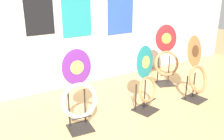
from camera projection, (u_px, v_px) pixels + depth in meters
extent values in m
cube|color=silver|center=(43.00, 6.00, 3.54)|extent=(8.00, 0.06, 2.60)
cube|color=#284CAD|center=(121.00, 16.00, 4.24)|extent=(0.51, 0.01, 0.60)
cube|color=teal|center=(77.00, 15.00, 3.82)|extent=(0.48, 0.01, 0.67)
cube|color=black|center=(39.00, 12.00, 3.50)|extent=(0.42, 0.01, 0.66)
cube|color=black|center=(145.00, 110.00, 3.36)|extent=(0.34, 0.34, 0.01)
cylinder|color=black|center=(136.00, 97.00, 3.29)|extent=(0.02, 0.02, 0.37)
cylinder|color=black|center=(145.00, 93.00, 3.42)|extent=(0.02, 0.02, 0.37)
cylinder|color=black|center=(151.00, 101.00, 3.26)|extent=(0.22, 0.07, 0.02)
torus|color=#9E7042|center=(148.00, 89.00, 3.24)|extent=(0.37, 0.21, 0.35)
ellipsoid|color=#197075|center=(145.00, 62.00, 3.16)|extent=(0.35, 0.15, 0.42)
ellipsoid|color=#EADB4C|center=(146.00, 62.00, 3.15)|extent=(0.16, 0.06, 0.16)
sphere|color=silver|center=(141.00, 80.00, 3.16)|extent=(0.02, 0.02, 0.02)
sphere|color=silver|center=(150.00, 76.00, 3.28)|extent=(0.02, 0.02, 0.02)
cube|color=black|center=(80.00, 128.00, 2.94)|extent=(0.31, 0.31, 0.01)
cylinder|color=black|center=(69.00, 109.00, 2.90)|extent=(0.02, 0.02, 0.44)
cylinder|color=black|center=(85.00, 106.00, 2.98)|extent=(0.02, 0.02, 0.44)
cylinder|color=black|center=(82.00, 118.00, 2.81)|extent=(0.22, 0.04, 0.02)
torus|color=beige|center=(80.00, 101.00, 2.80)|extent=(0.43, 0.18, 0.42)
ellipsoid|color=#60237F|center=(77.00, 67.00, 2.71)|extent=(0.33, 0.08, 0.41)
ellipsoid|color=#E5CC4C|center=(77.00, 67.00, 2.69)|extent=(0.15, 0.03, 0.15)
sphere|color=silver|center=(70.00, 86.00, 2.73)|extent=(0.02, 0.02, 0.02)
sphere|color=silver|center=(86.00, 83.00, 2.81)|extent=(0.02, 0.02, 0.02)
cube|color=black|center=(194.00, 99.00, 3.67)|extent=(0.32, 0.32, 0.01)
cylinder|color=black|center=(187.00, 87.00, 3.61)|extent=(0.02, 0.02, 0.36)
cylinder|color=black|center=(194.00, 84.00, 3.73)|extent=(0.02, 0.02, 0.36)
cylinder|color=black|center=(200.00, 91.00, 3.56)|extent=(0.22, 0.05, 0.02)
torus|color=#9E7042|center=(198.00, 79.00, 3.55)|extent=(0.43, 0.26, 0.40)
ellipsoid|color=#936033|center=(194.00, 51.00, 3.49)|extent=(0.38, 0.17, 0.44)
ellipsoid|color=#4C2D19|center=(196.00, 51.00, 3.48)|extent=(0.17, 0.07, 0.17)
sphere|color=silver|center=(192.00, 68.00, 3.47)|extent=(0.02, 0.02, 0.02)
sphere|color=silver|center=(199.00, 65.00, 3.60)|extent=(0.02, 0.02, 0.02)
cube|color=black|center=(165.00, 84.00, 4.22)|extent=(0.36, 0.36, 0.01)
cylinder|color=black|center=(158.00, 69.00, 4.21)|extent=(0.02, 0.02, 0.45)
cylinder|color=black|center=(169.00, 69.00, 4.24)|extent=(0.02, 0.02, 0.45)
cylinder|color=black|center=(167.00, 75.00, 4.08)|extent=(0.22, 0.10, 0.02)
torus|color=#9E7042|center=(167.00, 63.00, 4.07)|extent=(0.45, 0.31, 0.41)
ellipsoid|color=#AD1E23|center=(166.00, 38.00, 4.03)|extent=(0.37, 0.21, 0.44)
ellipsoid|color=yellow|center=(166.00, 38.00, 4.02)|extent=(0.16, 0.09, 0.17)
sphere|color=silver|center=(160.00, 52.00, 4.05)|extent=(0.02, 0.02, 0.02)
sphere|color=silver|center=(172.00, 52.00, 4.09)|extent=(0.02, 0.02, 0.02)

